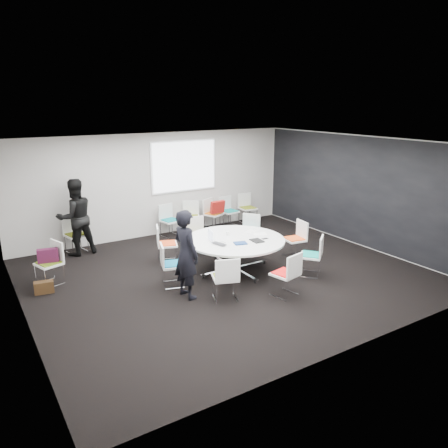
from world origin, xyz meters
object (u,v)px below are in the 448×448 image
chair_spare_left (50,271)px  cup (228,233)px  chair_back_e (248,214)px  chair_ring_a (294,246)px  chair_ring_g (285,282)px  chair_ring_e (172,273)px  chair_back_d (229,217)px  chair_ring_f (225,286)px  person_back (75,217)px  maroon_bag (48,256)px  chair_back_a (170,227)px  brown_bag (44,287)px  chair_ring_d (167,251)px  chair_ring_c (198,242)px  chair_back_c (213,220)px  person_main (186,254)px  chair_ring_b (249,239)px  laptop (221,244)px  chair_person_back (76,241)px  conference_table (235,247)px  chair_back_b (191,223)px  chair_ring_h (311,263)px

chair_spare_left → cup: bearing=-124.0°
chair_back_e → chair_ring_a: bearing=77.7°
chair_ring_g → chair_ring_e: bearing=122.6°
chair_back_d → chair_ring_e: bearing=35.4°
chair_ring_f → person_back: person_back is taller
chair_ring_e → maroon_bag: (-2.09, 1.38, 0.34)m
chair_back_a → brown_bag: size_ratio=2.44×
chair_spare_left → chair_ring_d: bearing=-110.9°
chair_ring_c → chair_back_c: (1.40, 1.60, 0.00)m
chair_ring_e → person_main: (0.01, -0.61, 0.58)m
chair_ring_b → chair_spare_left: bearing=51.1°
chair_ring_c → chair_back_e: size_ratio=1.00×
laptop → maroon_bag: maroon_bag is taller
chair_person_back → brown_bag: 2.40m
conference_table → chair_back_c: 3.30m
conference_table → chair_back_b: size_ratio=2.46×
chair_ring_a → chair_back_d: same height
cup → laptop: bearing=-135.0°
person_main → brown_bag: 2.90m
conference_table → person_back: (-2.65, 2.92, 0.40)m
chair_ring_a → laptop: bearing=100.9°
chair_spare_left → cup: size_ratio=9.78×
laptop → maroon_bag: size_ratio=0.83×
chair_person_back → person_back: 0.67m
chair_ring_f → laptop: size_ratio=2.64×
chair_back_b → chair_back_d: bearing=-156.6°
laptop → chair_back_b: bearing=-31.9°
chair_ring_a → brown_bag: (-5.48, 1.02, -0.16)m
chair_back_c → laptop: bearing=37.7°
chair_ring_c → chair_person_back: 3.00m
chair_back_a → chair_back_b: size_ratio=1.00×
chair_ring_e → chair_back_d: 4.51m
chair_ring_b → chair_ring_h: same height
chair_back_b → laptop: 3.39m
chair_back_d → chair_person_back: 4.46m
chair_back_c → cup: chair_back_c is taller
laptop → chair_back_a: bearing=-20.5°
chair_back_b → chair_back_e: bearing=-155.0°
chair_back_c → chair_spare_left: (-4.84, -1.67, 0.00)m
chair_ring_h → chair_back_c: bearing=50.3°
chair_ring_e → brown_bag: (-2.29, 0.99, -0.16)m
chair_ring_e → chair_spare_left: (-2.08, 1.38, 0.00)m
chair_ring_e → chair_back_e: same height
chair_ring_e → person_main: bearing=18.4°
chair_ring_f → chair_spare_left: (-2.63, 2.52, 0.00)m
chair_ring_e → person_back: (-1.14, 2.93, 0.65)m
chair_back_e → chair_back_d: bearing=5.7°
chair_back_b → brown_bag: chair_back_b is taller
chair_back_d → chair_back_b: bearing=-8.3°
chair_back_e → chair_back_b: bearing=2.9°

